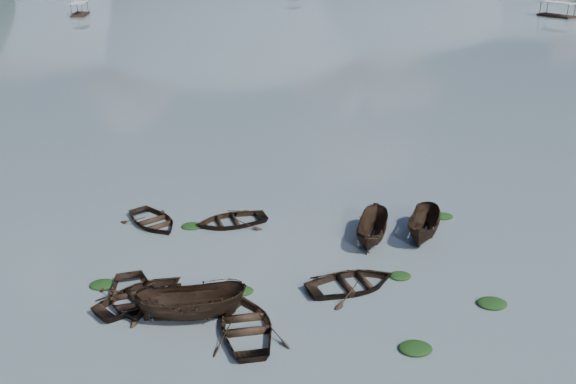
{
  "coord_description": "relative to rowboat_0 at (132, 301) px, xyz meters",
  "views": [
    {
      "loc": [
        -0.76,
        -19.03,
        15.16
      ],
      "look_at": [
        0.0,
        12.0,
        2.0
      ],
      "focal_mm": 40.0,
      "sensor_mm": 36.0,
      "label": 1
    }
  ],
  "objects": [
    {
      "name": "rowboat_8",
      "position": [
        11.17,
        5.45,
        0.0
      ],
      "size": [
        2.49,
        4.15,
        1.5
      ],
      "primitive_type": "imported",
      "rotation": [
        0.0,
        0.0,
        2.86
      ],
      "color": "black",
      "rests_on": "ground"
    },
    {
      "name": "ground_plane",
      "position": [
        6.94,
        -4.83,
        0.0
      ],
      "size": [
        2400.0,
        2400.0,
        0.0
      ],
      "primitive_type": "plane",
      "color": "slate"
    },
    {
      "name": "rowboat_3",
      "position": [
        5.06,
        -2.34,
        0.0
      ],
      "size": [
        3.72,
        4.75,
        0.9
      ],
      "primitive_type": "imported",
      "rotation": [
        0.0,
        0.0,
        3.3
      ],
      "color": "black",
      "rests_on": "ground"
    },
    {
      "name": "rowboat_7",
      "position": [
        3.86,
        7.55,
        0.0
      ],
      "size": [
        4.58,
        3.86,
        0.81
      ],
      "primitive_type": "imported",
      "rotation": [
        0.0,
        0.0,
        5.03
      ],
      "color": "black",
      "rests_on": "ground"
    },
    {
      "name": "weed_clump_3",
      "position": [
        11.98,
        1.72,
        0.0
      ],
      "size": [
        1.02,
        0.86,
        0.23
      ],
      "primitive_type": "ellipsoid",
      "color": "black",
      "rests_on": "ground"
    },
    {
      "name": "weed_clump_1",
      "position": [
        4.73,
        0.59,
        0.0
      ],
      "size": [
        1.05,
        0.84,
        0.23
      ],
      "primitive_type": "ellipsoid",
      "color": "black",
      "rests_on": "ground"
    },
    {
      "name": "pontoon_left",
      "position": [
        -27.11,
        91.45,
        0.0
      ],
      "size": [
        2.68,
        5.66,
        2.11
      ],
      "primitive_type": null,
      "rotation": [
        0.0,
        0.0,
        0.07
      ],
      "color": "black",
      "rests_on": "ground"
    },
    {
      "name": "weed_clump_6",
      "position": [
        1.77,
        7.21,
        0.0
      ],
      "size": [
        1.1,
        0.92,
        0.23
      ],
      "primitive_type": "ellipsoid",
      "color": "black",
      "rests_on": "ground"
    },
    {
      "name": "weed_clump_4",
      "position": [
        15.49,
        -0.7,
        0.0
      ],
      "size": [
        1.3,
        1.03,
        0.27
      ],
      "primitive_type": "ellipsoid",
      "color": "black",
      "rests_on": "ground"
    },
    {
      "name": "weed_clump_7",
      "position": [
        15.56,
        8.1,
        0.0
      ],
      "size": [
        1.11,
        0.89,
        0.24
      ],
      "primitive_type": "ellipsoid",
      "color": "black",
      "rests_on": "ground"
    },
    {
      "name": "weed_clump_5",
      "position": [
        -1.56,
        1.27,
        0.0
      ],
      "size": [
        1.18,
        0.95,
        0.25
      ],
      "primitive_type": "ellipsoid",
      "color": "black",
      "rests_on": "ground"
    },
    {
      "name": "rowboat_6",
      "position": [
        -0.35,
        7.58,
        0.0
      ],
      "size": [
        4.53,
        4.74,
        0.8
      ],
      "primitive_type": "imported",
      "rotation": [
        0.0,
        0.0,
        0.65
      ],
      "color": "black",
      "rests_on": "ground"
    },
    {
      "name": "rowboat_0",
      "position": [
        0.0,
        0.0,
        0.0
      ],
      "size": [
        3.83,
        4.63,
        0.83
      ],
      "primitive_type": "imported",
      "rotation": [
        0.0,
        0.0,
        0.27
      ],
      "color": "black",
      "rests_on": "ground"
    },
    {
      "name": "rowboat_2",
      "position": [
        2.76,
        -1.41,
        0.0
      ],
      "size": [
        4.64,
        1.93,
        1.76
      ],
      "primitive_type": "imported",
      "rotation": [
        0.0,
        0.0,
        1.62
      ],
      "color": "black",
      "rests_on": "ground"
    },
    {
      "name": "weed_clump_0",
      "position": [
        2.67,
        0.07,
        0.0
      ],
      "size": [
        1.16,
        0.95,
        0.25
      ],
      "primitive_type": "ellipsoid",
      "color": "black",
      "rests_on": "ground"
    },
    {
      "name": "pontoon_right",
      "position": [
        54.85,
        87.69,
        0.0
      ],
      "size": [
        5.43,
        6.4,
        2.31
      ],
      "primitive_type": null,
      "rotation": [
        0.0,
        0.0,
        0.59
      ],
      "color": "black",
      "rests_on": "ground"
    },
    {
      "name": "rowboat_1",
      "position": [
        0.45,
        -0.06,
        0.0
      ],
      "size": [
        5.11,
        5.06,
        0.87
      ],
      "primitive_type": "imported",
      "rotation": [
        0.0,
        0.0,
        2.33
      ],
      "color": "black",
      "rests_on": "ground"
    },
    {
      "name": "rowboat_5",
      "position": [
        13.96,
        5.75,
        0.0
      ],
      "size": [
        2.88,
        4.33,
        1.56
      ],
      "primitive_type": "imported",
      "rotation": [
        0.0,
        0.0,
        -0.37
      ],
      "color": "black",
      "rests_on": "ground"
    },
    {
      "name": "weed_clump_2",
      "position": [
        11.56,
        -3.75,
        0.0
      ],
      "size": [
        1.3,
        1.04,
        0.28
      ],
      "primitive_type": "ellipsoid",
      "color": "black",
      "rests_on": "ground"
    },
    {
      "name": "rowboat_4",
      "position": [
        9.64,
        0.82,
        0.0
      ],
      "size": [
        4.92,
        4.18,
        0.86
      ],
      "primitive_type": "imported",
      "rotation": [
        0.0,
        0.0,
        1.9
      ],
      "color": "black",
      "rests_on": "ground"
    }
  ]
}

